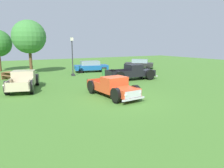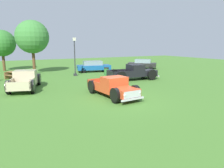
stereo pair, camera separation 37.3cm
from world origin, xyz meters
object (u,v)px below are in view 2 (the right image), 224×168
Objects in this scene: pickup_truck_behind_left at (136,72)px; sedan_distant_a at (93,66)px; sedan_distant_b at (142,64)px; oak_tree_west at (2,43)px; oak_tree_east at (32,37)px; trash_can at (106,71)px; pickup_truck_foreground at (115,88)px; picnic_table at (15,74)px; lamp_post_far at (75,56)px; pickup_truck_behind_right at (26,80)px.

pickup_truck_behind_left reaches higher than sedan_distant_a.
sedan_distant_b is 0.76× the size of oak_tree_west.
sedan_distant_b is at bearing 50.05° from pickup_truck_behind_left.
oak_tree_west is (-3.30, 4.78, -0.77)m from oak_tree_east.
trash_can is 10.13m from oak_tree_east.
oak_tree_west is at bearing 146.87° from sedan_distant_a.
sedan_distant_a is at bearing 72.98° from pickup_truck_foreground.
sedan_distant_a reaches higher than picnic_table.
pickup_truck_behind_left is at bearing -50.07° from lamp_post_far.
pickup_truck_behind_right is (-5.13, 6.17, 0.04)m from pickup_truck_foreground.
trash_can is at bearing -88.30° from sedan_distant_a.
oak_tree_west reaches higher than lamp_post_far.
pickup_truck_behind_right is at bearing 129.74° from pickup_truck_foreground.
picnic_table is at bearing -172.06° from sedan_distant_a.
pickup_truck_behind_right is at bearing -84.68° from oak_tree_west.
oak_tree_east reaches higher than oak_tree_west.
pickup_truck_foreground is at bearing -113.43° from trash_can.
pickup_truck_foreground is 1.09× the size of lamp_post_far.
lamp_post_far is 6.22m from oak_tree_east.
pickup_truck_behind_left is 2.32× the size of picnic_table.
oak_tree_west is (-11.95, 14.69, 3.00)m from pickup_truck_behind_left.
trash_can is at bearing -13.30° from picnic_table.
pickup_truck_foreground is 13.91m from sedan_distant_a.
pickup_truck_behind_right is at bearing -85.54° from picnic_table.
lamp_post_far reaches higher than pickup_truck_foreground.
oak_tree_west is at bearing 128.61° from lamp_post_far.
oak_tree_east is at bearing 77.77° from pickup_truck_behind_right.
sedan_distant_a is 0.71× the size of oak_tree_east.
pickup_truck_behind_left is (5.52, 5.46, 0.07)m from pickup_truck_foreground.
oak_tree_west is at bearing 95.92° from picnic_table.
oak_tree_west is (-6.43, 20.15, 3.07)m from pickup_truck_foreground.
trash_can is 0.14× the size of oak_tree_east.
sedan_distant_b is 17.73m from picnic_table.
trash_can is (-1.34, 4.19, -0.29)m from pickup_truck_behind_left.
oak_tree_east is (1.99, 9.21, 3.79)m from pickup_truck_behind_right.
trash_can is at bearing 107.74° from pickup_truck_behind_left.
oak_tree_east is (-8.65, 9.92, 3.76)m from pickup_truck_behind_left.
pickup_truck_foreground is 0.88× the size of oak_tree_west.
pickup_truck_behind_right reaches higher than sedan_distant_b.
oak_tree_west is (-10.50, 6.85, 3.00)m from sedan_distant_a.
picnic_table is at bearing -175.59° from sedan_distant_b.
pickup_truck_behind_right reaches higher than pickup_truck_foreground.
pickup_truck_behind_right is 7.87m from lamp_post_far.
sedan_distant_b is 0.64× the size of oak_tree_east.
sedan_distant_a is 0.84× the size of oak_tree_west.
sedan_distant_b is 4.43× the size of trash_can.
sedan_distant_a is at bearing -179.89° from sedan_distant_b.
pickup_truck_foreground is 13.19m from picnic_table.
oak_tree_east is at bearing 54.43° from picnic_table.
oak_tree_east is 1.18× the size of oak_tree_west.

